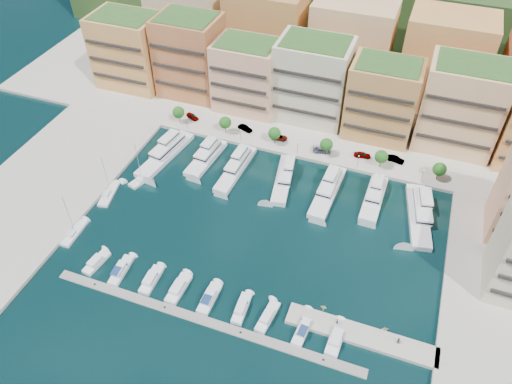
% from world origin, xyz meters
% --- Properties ---
extents(ground, '(400.00, 400.00, 0.00)m').
position_xyz_m(ground, '(0.00, 0.00, 0.00)').
color(ground, black).
rests_on(ground, ground).
extents(north_quay, '(220.00, 64.00, 2.00)m').
position_xyz_m(north_quay, '(0.00, 62.00, 0.00)').
color(north_quay, '#9E998E').
rests_on(north_quay, ground).
extents(west_quay, '(34.00, 76.00, 2.00)m').
position_xyz_m(west_quay, '(-62.00, -8.00, 0.00)').
color(west_quay, '#9E998E').
rests_on(west_quay, ground).
extents(hillside, '(240.00, 40.00, 58.00)m').
position_xyz_m(hillside, '(0.00, 110.00, 0.00)').
color(hillside, '#1E3B18').
rests_on(hillside, ground).
extents(south_pontoon, '(72.00, 2.20, 0.35)m').
position_xyz_m(south_pontoon, '(-3.00, -30.00, 0.00)').
color(south_pontoon, gray).
rests_on(south_pontoon, ground).
extents(finger_pier, '(32.00, 5.00, 2.00)m').
position_xyz_m(finger_pier, '(30.00, -22.00, 0.00)').
color(finger_pier, '#9E998E').
rests_on(finger_pier, ground).
extents(apartment_0, '(22.00, 16.50, 24.80)m').
position_xyz_m(apartment_0, '(-66.00, 49.99, 13.31)').
color(apartment_0, '#D89F4F').
rests_on(apartment_0, north_quay).
extents(apartment_1, '(20.00, 16.50, 26.80)m').
position_xyz_m(apartment_1, '(-44.00, 51.99, 14.31)').
color(apartment_1, '#BD763F').
rests_on(apartment_1, north_quay).
extents(apartment_2, '(20.00, 15.50, 22.80)m').
position_xyz_m(apartment_2, '(-23.00, 49.99, 12.31)').
color(apartment_2, tan).
rests_on(apartment_2, north_quay).
extents(apartment_3, '(22.00, 16.50, 25.80)m').
position_xyz_m(apartment_3, '(-2.00, 51.99, 13.81)').
color(apartment_3, beige).
rests_on(apartment_3, north_quay).
extents(apartment_4, '(20.00, 15.50, 23.80)m').
position_xyz_m(apartment_4, '(20.00, 49.99, 12.81)').
color(apartment_4, '#C6874A').
rests_on(apartment_4, north_quay).
extents(apartment_5, '(22.00, 16.50, 26.80)m').
position_xyz_m(apartment_5, '(42.00, 51.99, 14.31)').
color(apartment_5, '#F0B97F').
rests_on(apartment_5, north_quay).
extents(backblock_0, '(26.00, 18.00, 30.00)m').
position_xyz_m(backblock_0, '(-55.00, 74.00, 16.00)').
color(backblock_0, beige).
rests_on(backblock_0, north_quay).
extents(backblock_1, '(26.00, 18.00, 30.00)m').
position_xyz_m(backblock_1, '(-25.00, 74.00, 16.00)').
color(backblock_1, '#C6874A').
rests_on(backblock_1, north_quay).
extents(backblock_2, '(26.00, 18.00, 30.00)m').
position_xyz_m(backblock_2, '(5.00, 74.00, 16.00)').
color(backblock_2, '#F0B97F').
rests_on(backblock_2, north_quay).
extents(backblock_3, '(26.00, 18.00, 30.00)m').
position_xyz_m(backblock_3, '(35.00, 74.00, 16.00)').
color(backblock_3, '#D89F4F').
rests_on(backblock_3, north_quay).
extents(tree_0, '(3.80, 3.80, 5.65)m').
position_xyz_m(tree_0, '(-40.00, 33.50, 4.74)').
color(tree_0, '#473323').
rests_on(tree_0, north_quay).
extents(tree_1, '(3.80, 3.80, 5.65)m').
position_xyz_m(tree_1, '(-24.00, 33.50, 4.74)').
color(tree_1, '#473323').
rests_on(tree_1, north_quay).
extents(tree_2, '(3.80, 3.80, 5.65)m').
position_xyz_m(tree_2, '(-8.00, 33.50, 4.74)').
color(tree_2, '#473323').
rests_on(tree_2, north_quay).
extents(tree_3, '(3.80, 3.80, 5.65)m').
position_xyz_m(tree_3, '(8.00, 33.50, 4.74)').
color(tree_3, '#473323').
rests_on(tree_3, north_quay).
extents(tree_4, '(3.80, 3.80, 5.65)m').
position_xyz_m(tree_4, '(24.00, 33.50, 4.74)').
color(tree_4, '#473323').
rests_on(tree_4, north_quay).
extents(tree_5, '(3.80, 3.80, 5.65)m').
position_xyz_m(tree_5, '(40.00, 33.50, 4.74)').
color(tree_5, '#473323').
rests_on(tree_5, north_quay).
extents(lamppost_0, '(0.30, 0.30, 4.20)m').
position_xyz_m(lamppost_0, '(-36.00, 31.20, 3.83)').
color(lamppost_0, black).
rests_on(lamppost_0, north_quay).
extents(lamppost_1, '(0.30, 0.30, 4.20)m').
position_xyz_m(lamppost_1, '(-18.00, 31.20, 3.83)').
color(lamppost_1, black).
rests_on(lamppost_1, north_quay).
extents(lamppost_2, '(0.30, 0.30, 4.20)m').
position_xyz_m(lamppost_2, '(0.00, 31.20, 3.83)').
color(lamppost_2, black).
rests_on(lamppost_2, north_quay).
extents(lamppost_3, '(0.30, 0.30, 4.20)m').
position_xyz_m(lamppost_3, '(18.00, 31.20, 3.83)').
color(lamppost_3, black).
rests_on(lamppost_3, north_quay).
extents(lamppost_4, '(0.30, 0.30, 4.20)m').
position_xyz_m(lamppost_4, '(36.00, 31.20, 3.83)').
color(lamppost_4, black).
rests_on(lamppost_4, north_quay).
extents(yacht_0, '(8.28, 23.88, 7.30)m').
position_xyz_m(yacht_0, '(-36.72, 18.28, 1.21)').
color(yacht_0, silver).
rests_on(yacht_0, ground).
extents(yacht_1, '(6.47, 18.41, 7.30)m').
position_xyz_m(yacht_1, '(-24.66, 20.69, 1.09)').
color(yacht_1, silver).
rests_on(yacht_1, ground).
extents(yacht_2, '(5.20, 21.44, 7.30)m').
position_xyz_m(yacht_2, '(-14.61, 19.26, 1.21)').
color(yacht_2, silver).
rests_on(yacht_2, ground).
extents(yacht_3, '(7.41, 20.71, 7.30)m').
position_xyz_m(yacht_3, '(-0.34, 19.70, 1.21)').
color(yacht_3, silver).
rests_on(yacht_3, ground).
extents(yacht_4, '(5.77, 21.94, 7.30)m').
position_xyz_m(yacht_4, '(12.56, 18.97, 1.09)').
color(yacht_4, silver).
rests_on(yacht_4, ground).
extents(yacht_5, '(4.87, 18.26, 7.30)m').
position_xyz_m(yacht_5, '(24.97, 20.66, 1.21)').
color(yacht_5, silver).
rests_on(yacht_5, ground).
extents(yacht_6, '(9.26, 23.54, 7.30)m').
position_xyz_m(yacht_6, '(37.05, 18.45, 1.21)').
color(yacht_6, silver).
rests_on(yacht_6, ground).
extents(cruiser_0, '(3.50, 7.83, 2.55)m').
position_xyz_m(cruiser_0, '(-33.08, -24.58, 0.55)').
color(cruiser_0, white).
rests_on(cruiser_0, ground).
extents(cruiser_1, '(3.15, 8.98, 2.66)m').
position_xyz_m(cruiser_1, '(-26.34, -24.62, 0.57)').
color(cruiser_1, white).
rests_on(cruiser_1, ground).
extents(cruiser_2, '(2.98, 8.19, 2.55)m').
position_xyz_m(cruiser_2, '(-18.31, -24.59, 0.55)').
color(cruiser_2, white).
rests_on(cruiser_2, ground).
extents(cruiser_3, '(3.07, 8.49, 2.55)m').
position_xyz_m(cruiser_3, '(-11.34, -24.59, 0.55)').
color(cruiser_3, white).
rests_on(cruiser_3, ground).
extents(cruiser_4, '(2.77, 8.44, 2.66)m').
position_xyz_m(cruiser_4, '(-3.64, -24.61, 0.57)').
color(cruiser_4, white).
rests_on(cruiser_4, ground).
extents(cruiser_5, '(2.87, 8.13, 2.55)m').
position_xyz_m(cruiser_5, '(4.07, -24.59, 0.55)').
color(cruiser_5, white).
rests_on(cruiser_5, ground).
extents(cruiser_6, '(3.37, 8.60, 2.55)m').
position_xyz_m(cruiser_6, '(10.13, -24.59, 0.55)').
color(cruiser_6, white).
rests_on(cruiser_6, ground).
extents(cruiser_7, '(3.14, 9.27, 2.66)m').
position_xyz_m(cruiser_7, '(18.24, -24.62, 0.57)').
color(cruiser_7, white).
rests_on(cruiser_7, ground).
extents(cruiser_8, '(3.11, 8.57, 2.55)m').
position_xyz_m(cruiser_8, '(25.29, -24.59, 0.55)').
color(cruiser_8, white).
rests_on(cruiser_8, ground).
extents(sailboat_1, '(4.88, 10.71, 13.20)m').
position_xyz_m(sailboat_1, '(-43.50, -2.67, 0.31)').
color(sailboat_1, silver).
rests_on(sailboat_1, ground).
extents(sailboat_2, '(4.93, 8.21, 13.20)m').
position_xyz_m(sailboat_2, '(-37.96, 5.31, 0.32)').
color(sailboat_2, silver).
rests_on(sailboat_2, ground).
extents(sailboat_0, '(3.17, 9.21, 13.20)m').
position_xyz_m(sailboat_0, '(-43.91, -18.38, 0.31)').
color(sailboat_0, silver).
rests_on(sailboat_0, ground).
extents(tender_3, '(2.19, 2.07, 0.91)m').
position_xyz_m(tender_3, '(34.52, -18.77, 0.46)').
color(tender_3, '#C1BC94').
rests_on(tender_3, ground).
extents(tender_1, '(1.59, 1.38, 0.82)m').
position_xyz_m(tender_1, '(20.90, -17.89, 0.41)').
color(tender_1, '#F0EEB8').
rests_on(tender_1, ground).
extents(car_0, '(5.03, 3.62, 1.59)m').
position_xyz_m(car_0, '(-37.00, 36.84, 1.80)').
color(car_0, gray).
rests_on(car_0, north_quay).
extents(car_1, '(5.08, 3.05, 1.58)m').
position_xyz_m(car_1, '(-18.72, 36.66, 1.79)').
color(car_1, gray).
rests_on(car_1, north_quay).
extents(car_2, '(5.27, 2.81, 1.41)m').
position_xyz_m(car_2, '(-7.23, 36.00, 1.70)').
color(car_2, gray).
rests_on(car_2, north_quay).
extents(car_3, '(5.91, 3.64, 1.60)m').
position_xyz_m(car_3, '(6.77, 34.30, 1.80)').
color(car_3, gray).
rests_on(car_3, north_quay).
extents(car_4, '(5.05, 2.64, 1.64)m').
position_xyz_m(car_4, '(18.42, 36.21, 1.82)').
color(car_4, gray).
rests_on(car_4, north_quay).
extents(car_5, '(5.25, 2.60, 1.65)m').
position_xyz_m(car_5, '(27.89, 37.44, 1.83)').
color(car_5, gray).
rests_on(car_5, north_quay).
extents(person_0, '(0.71, 0.72, 1.67)m').
position_xyz_m(person_0, '(24.61, -21.29, 1.84)').
color(person_0, '#26364C').
rests_on(person_0, finger_pier).
extents(person_1, '(0.83, 0.66, 1.66)m').
position_xyz_m(person_1, '(37.42, -21.39, 1.83)').
color(person_1, '#4D3C2E').
rests_on(person_1, finger_pier).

